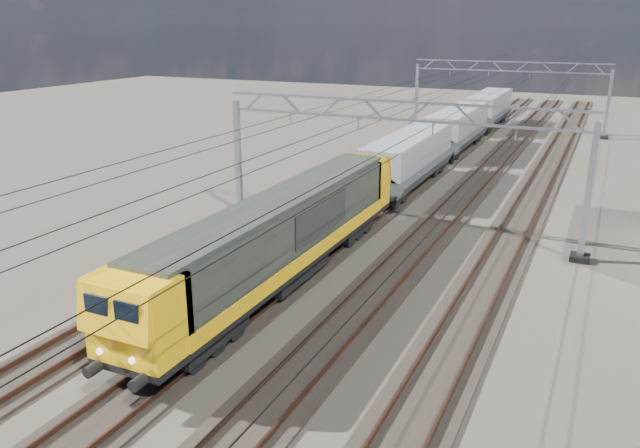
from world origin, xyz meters
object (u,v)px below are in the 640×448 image
at_px(hopper_wagon_lead, 409,157).
at_px(hopper_wagon_mid, 458,126).
at_px(catenary_gantry_far, 507,94).
at_px(hopper_wagon_third, 489,107).
at_px(locomotive, 284,233).
at_px(catenary_gantry_mid, 393,162).

xyz_separation_m(hopper_wagon_lead, hopper_wagon_mid, (0.00, 14.20, 0.00)).
relative_size(catenary_gantry_far, hopper_wagon_third, 1.53).
xyz_separation_m(catenary_gantry_far, hopper_wagon_lead, (-2.00, -26.69, -1.67)).
relative_size(catenary_gantry_far, hopper_wagon_mid, 1.53).
bearing_deg(hopper_wagon_third, locomotive, -90.00).
bearing_deg(locomotive, hopper_wagon_mid, 90.00).
distance_m(catenary_gantry_far, hopper_wagon_mid, 12.76).
bearing_deg(hopper_wagon_lead, hopper_wagon_third, 90.00).
bearing_deg(catenary_gantry_mid, locomotive, -103.41).
bearing_deg(catenary_gantry_mid, hopper_wagon_lead, 102.13).
xyz_separation_m(catenary_gantry_mid, hopper_wagon_mid, (-2.00, 23.51, -1.67)).
height_order(catenary_gantry_far, hopper_wagon_lead, catenary_gantry_far).
height_order(locomotive, hopper_wagon_lead, locomotive).
bearing_deg(hopper_wagon_third, hopper_wagon_mid, -90.00).
xyz_separation_m(catenary_gantry_mid, hopper_wagon_third, (-2.00, 37.71, -1.67)).
bearing_deg(hopper_wagon_mid, locomotive, -90.00).
relative_size(catenary_gantry_mid, locomotive, 0.94).
height_order(catenary_gantry_mid, hopper_wagon_lead, catenary_gantry_mid).
bearing_deg(hopper_wagon_mid, hopper_wagon_lead, -90.00).
relative_size(catenary_gantry_mid, hopper_wagon_mid, 1.53).
height_order(catenary_gantry_far, locomotive, catenary_gantry_far).
bearing_deg(hopper_wagon_third, catenary_gantry_far, -40.44).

